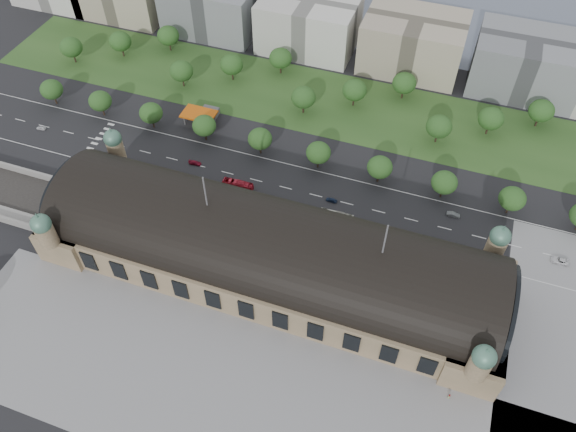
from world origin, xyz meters
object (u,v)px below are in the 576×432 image
(parked_car_2, at_px, (162,186))
(parked_car_6, at_px, (248,204))
(traffic_car_6, at_px, (560,261))
(parked_car_4, at_px, (159,180))
(bus_mid, at_px, (365,227))
(bus_east, at_px, (336,216))
(traffic_car_5, at_px, (453,215))
(parked_car_3, at_px, (182,189))
(petrol_station, at_px, (205,113))
(traffic_car_2, at_px, (177,180))
(bus_west, at_px, (238,185))
(traffic_car_4, at_px, (332,200))
(pedestrian_0, at_px, (449,396))
(traffic_car_3, at_px, (195,163))
(parked_car_5, at_px, (244,212))
(traffic_car_0, at_px, (41,128))
(parked_car_0, at_px, (134,174))
(parked_car_1, at_px, (133,178))

(parked_car_2, height_order, parked_car_6, parked_car_2)
(traffic_car_6, distance_m, parked_car_4, 145.93)
(bus_mid, relative_size, bus_east, 0.94)
(traffic_car_5, height_order, parked_car_3, traffic_car_5)
(petrol_station, distance_m, parked_car_2, 42.85)
(parked_car_6, bearing_deg, traffic_car_2, -128.98)
(parked_car_4, height_order, bus_west, bus_west)
(traffic_car_4, relative_size, pedestrian_0, 2.16)
(traffic_car_3, distance_m, parked_car_4, 15.91)
(traffic_car_4, bearing_deg, parked_car_5, -57.09)
(traffic_car_0, height_order, parked_car_3, parked_car_3)
(parked_car_3, height_order, bus_mid, bus_mid)
(parked_car_6, distance_m, pedestrian_0, 94.76)
(petrol_station, distance_m, parked_car_5, 57.06)
(parked_car_6, bearing_deg, traffic_car_0, -131.07)
(petrol_station, relative_size, parked_car_0, 3.23)
(traffic_car_5, height_order, traffic_car_6, traffic_car_6)
(traffic_car_3, height_order, parked_car_4, traffic_car_3)
(parked_car_1, bearing_deg, parked_car_6, 60.05)
(parked_car_4, bearing_deg, pedestrian_0, 30.99)
(parked_car_4, distance_m, bus_east, 69.24)
(traffic_car_2, xyz_separation_m, bus_east, (62.56, 1.76, 0.96))
(parked_car_1, bearing_deg, traffic_car_3, 96.91)
(traffic_car_2, height_order, pedestrian_0, pedestrian_0)
(bus_west, bearing_deg, petrol_station, 39.71)
(parked_car_2, bearing_deg, pedestrian_0, 34.35)
(parked_car_2, xyz_separation_m, parked_car_3, (7.54, 1.17, -0.09))
(traffic_car_4, relative_size, parked_car_3, 1.00)
(traffic_car_4, distance_m, bus_east, 9.15)
(traffic_car_0, xyz_separation_m, parked_car_2, (63.84, -13.45, 0.14))
(parked_car_4, relative_size, bus_west, 0.35)
(traffic_car_5, relative_size, bus_mid, 0.40)
(bus_west, bearing_deg, traffic_car_0, 86.22)
(parked_car_2, height_order, bus_east, bus_east)
(traffic_car_2, bearing_deg, petrol_station, -170.02)
(bus_west, bearing_deg, parked_car_1, 101.73)
(parked_car_3, xyz_separation_m, bus_mid, (69.81, 4.04, 0.92))
(parked_car_6, bearing_deg, parked_car_1, -121.99)
(bus_east, bearing_deg, traffic_car_5, -69.28)
(parked_car_3, height_order, parked_car_5, parked_car_3)
(parked_car_4, bearing_deg, traffic_car_2, 72.88)
(traffic_car_2, xyz_separation_m, parked_car_6, (30.10, -2.28, -0.06))
(traffic_car_4, bearing_deg, parked_car_1, -75.96)
(parked_car_1, bearing_deg, bus_east, 61.87)
(traffic_car_3, distance_m, parked_car_5, 32.90)
(parked_car_2, bearing_deg, traffic_car_3, 125.76)
(traffic_car_4, distance_m, traffic_car_5, 44.26)
(parked_car_1, bearing_deg, parked_car_4, 69.52)
(traffic_car_0, distance_m, traffic_car_6, 206.65)
(traffic_car_5, bearing_deg, parked_car_0, 98.55)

